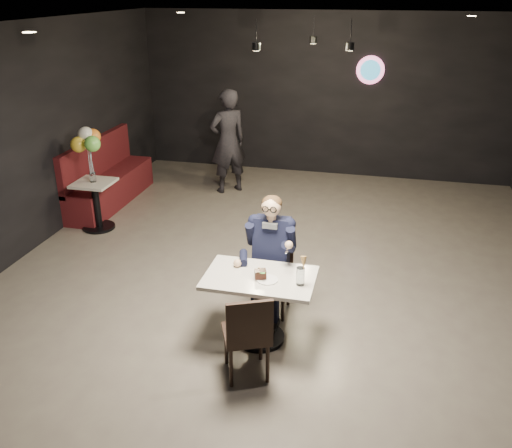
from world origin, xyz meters
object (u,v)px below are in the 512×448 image
(main_table, at_px, (260,308))
(side_table, at_px, (97,207))
(booth_bench, at_px, (109,172))
(chair_far, at_px, (271,275))
(sundae_glass, at_px, (300,276))
(seated_man, at_px, (271,254))
(chair_near, at_px, (246,332))
(balloon_vase, at_px, (93,177))
(passerby, at_px, (228,142))

(main_table, height_order, side_table, main_table)
(booth_bench, bearing_deg, chair_far, -38.27)
(chair_far, distance_m, side_table, 3.43)
(chair_far, xyz_separation_m, sundae_glass, (0.42, -0.62, 0.38))
(seated_man, bearing_deg, side_table, 151.79)
(seated_man, height_order, side_table, seated_man)
(chair_far, relative_size, seated_man, 0.64)
(sundae_glass, xyz_separation_m, booth_bench, (-3.74, 3.24, -0.29))
(chair_far, xyz_separation_m, booth_bench, (-3.32, 2.62, 0.09))
(chair_near, bearing_deg, chair_far, 66.16)
(seated_man, relative_size, balloon_vase, 10.63)
(side_table, bearing_deg, booth_bench, 106.70)
(booth_bench, relative_size, passerby, 1.21)
(chair_near, xyz_separation_m, balloon_vase, (-3.02, 2.73, 0.36))
(side_table, bearing_deg, seated_man, -28.21)
(sundae_glass, distance_m, booth_bench, 4.96)
(chair_near, relative_size, passerby, 0.51)
(booth_bench, bearing_deg, balloon_vase, -73.30)
(chair_far, height_order, passerby, passerby)
(chair_near, distance_m, balloon_vase, 4.09)
(seated_man, bearing_deg, balloon_vase, 151.79)
(chair_near, distance_m, passerby, 5.03)
(side_table, xyz_separation_m, balloon_vase, (0.00, 0.00, 0.48))
(chair_near, bearing_deg, side_table, 114.13)
(main_table, relative_size, sundae_glass, 6.02)
(main_table, xyz_separation_m, passerby, (-1.55, 4.21, 0.53))
(chair_far, height_order, booth_bench, booth_bench)
(chair_far, distance_m, balloon_vase, 3.45)
(chair_far, xyz_separation_m, seated_man, (-0.00, 0.00, 0.26))
(main_table, distance_m, passerby, 4.52)
(chair_far, height_order, balloon_vase, chair_far)
(main_table, bearing_deg, seated_man, 90.00)
(sundae_glass, bearing_deg, side_table, 146.92)
(main_table, bearing_deg, chair_far, 90.00)
(seated_man, xyz_separation_m, sundae_glass, (0.42, -0.62, 0.12))
(chair_near, height_order, seated_man, seated_man)
(main_table, distance_m, sundae_glass, 0.63)
(balloon_vase, relative_size, passerby, 0.07)
(main_table, relative_size, booth_bench, 0.50)
(chair_near, xyz_separation_m, side_table, (-3.02, 2.73, -0.12))
(side_table, bearing_deg, chair_near, -42.03)
(side_table, distance_m, balloon_vase, 0.48)
(main_table, xyz_separation_m, booth_bench, (-3.32, 3.17, 0.18))
(sundae_glass, height_order, balloon_vase, sundae_glass)
(chair_near, relative_size, side_table, 1.35)
(sundae_glass, bearing_deg, balloon_vase, 146.92)
(seated_man, xyz_separation_m, booth_bench, (-3.32, 2.62, -0.17))
(chair_far, relative_size, sundae_glass, 5.03)
(main_table, xyz_separation_m, chair_near, (0.00, -0.55, 0.09))
(balloon_vase, bearing_deg, side_table, 0.00)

